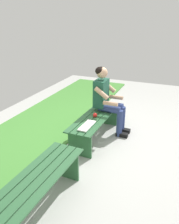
# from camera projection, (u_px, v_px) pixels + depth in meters

# --- Properties ---
(ground_plane) EXTENTS (10.00, 7.00, 0.04)m
(ground_plane) POSITION_uv_depth(u_px,v_px,m) (140.00, 184.00, 3.06)
(ground_plane) COLOR #B2B2AD
(grass_strip) EXTENTS (9.00, 1.59, 0.03)m
(grass_strip) POSITION_uv_depth(u_px,v_px,m) (11.00, 148.00, 3.81)
(grass_strip) COLOR #478C38
(grass_strip) RESTS_ON ground
(bench_near) EXTENTS (1.52, 0.49, 0.44)m
(bench_near) POSITION_uv_depth(u_px,v_px,m) (96.00, 121.00, 4.05)
(bench_near) COLOR #2D6038
(bench_near) RESTS_ON ground
(bench_far) EXTENTS (1.53, 0.49, 0.44)m
(bench_far) POSITION_uv_depth(u_px,v_px,m) (36.00, 187.00, 2.50)
(bench_far) COLOR #2D6038
(bench_far) RESTS_ON ground
(person_seated) EXTENTS (0.50, 0.69, 1.25)m
(person_seated) POSITION_uv_depth(u_px,v_px,m) (107.00, 98.00, 4.15)
(person_seated) COLOR #1E513D
(person_seated) RESTS_ON ground
(apple) EXTENTS (0.08, 0.08, 0.08)m
(apple) POSITION_uv_depth(u_px,v_px,m) (95.00, 115.00, 3.94)
(apple) COLOR red
(apple) RESTS_ON bench_near
(book_open) EXTENTS (0.42, 0.17, 0.02)m
(book_open) POSITION_uv_depth(u_px,v_px,m) (87.00, 126.00, 3.62)
(book_open) COLOR white
(book_open) RESTS_ON bench_near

